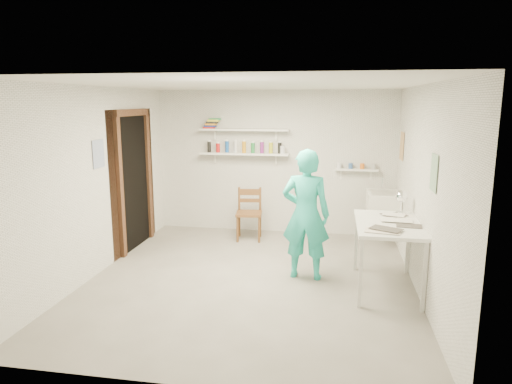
% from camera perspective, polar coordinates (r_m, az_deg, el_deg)
% --- Properties ---
extents(floor, '(4.00, 4.50, 0.02)m').
position_cam_1_polar(floor, '(5.86, -0.68, -10.98)').
color(floor, slate).
rests_on(floor, ground).
extents(ceiling, '(4.00, 4.50, 0.02)m').
position_cam_1_polar(ceiling, '(5.43, -0.74, 13.38)').
color(ceiling, silver).
rests_on(ceiling, wall_back).
extents(wall_back, '(4.00, 0.02, 2.40)m').
position_cam_1_polar(wall_back, '(7.73, 2.35, 3.73)').
color(wall_back, silver).
rests_on(wall_back, ground).
extents(wall_front, '(4.00, 0.02, 2.40)m').
position_cam_1_polar(wall_front, '(3.39, -7.73, -6.14)').
color(wall_front, silver).
rests_on(wall_front, ground).
extents(wall_left, '(0.02, 4.50, 2.40)m').
position_cam_1_polar(wall_left, '(6.20, -19.28, 1.27)').
color(wall_left, silver).
rests_on(wall_left, ground).
extents(wall_right, '(0.02, 4.50, 2.40)m').
position_cam_1_polar(wall_right, '(5.53, 20.25, 0.04)').
color(wall_right, silver).
rests_on(wall_right, ground).
extents(doorway_recess, '(0.02, 0.90, 2.00)m').
position_cam_1_polar(doorway_recess, '(7.15, -15.00, 1.13)').
color(doorway_recess, black).
rests_on(doorway_recess, wall_left).
extents(corridor_box, '(1.40, 1.50, 2.10)m').
position_cam_1_polar(corridor_box, '(7.47, -19.98, 1.64)').
color(corridor_box, brown).
rests_on(corridor_box, ground).
extents(door_lintel, '(0.06, 1.05, 0.10)m').
position_cam_1_polar(door_lintel, '(7.04, -15.28, 9.57)').
color(door_lintel, brown).
rests_on(door_lintel, wall_left).
extents(door_jamb_near, '(0.06, 0.10, 2.00)m').
position_cam_1_polar(door_jamb_near, '(6.70, -16.62, 0.38)').
color(door_jamb_near, brown).
rests_on(door_jamb_near, ground).
extents(door_jamb_far, '(0.06, 0.10, 2.00)m').
position_cam_1_polar(door_jamb_far, '(7.59, -13.30, 1.78)').
color(door_jamb_far, brown).
rests_on(door_jamb_far, ground).
extents(shelf_lower, '(1.50, 0.22, 0.03)m').
position_cam_1_polar(shelf_lower, '(7.66, -1.49, 4.81)').
color(shelf_lower, white).
rests_on(shelf_lower, wall_back).
extents(shelf_upper, '(1.50, 0.22, 0.03)m').
position_cam_1_polar(shelf_upper, '(7.63, -1.50, 7.79)').
color(shelf_upper, white).
rests_on(shelf_upper, wall_back).
extents(ledge_shelf, '(0.70, 0.14, 0.03)m').
position_cam_1_polar(ledge_shelf, '(7.59, 12.42, 2.74)').
color(ledge_shelf, white).
rests_on(ledge_shelf, wall_back).
extents(poster_left, '(0.01, 0.28, 0.36)m').
position_cam_1_polar(poster_left, '(6.19, -19.09, 4.53)').
color(poster_left, '#334C7F').
rests_on(poster_left, wall_left).
extents(poster_right_a, '(0.01, 0.34, 0.42)m').
position_cam_1_polar(poster_right_a, '(7.24, 17.76, 5.49)').
color(poster_right_a, '#995933').
rests_on(poster_right_a, wall_right).
extents(poster_right_b, '(0.01, 0.30, 0.38)m').
position_cam_1_polar(poster_right_b, '(4.94, 21.35, 2.25)').
color(poster_right_b, '#3F724C').
rests_on(poster_right_b, wall_right).
extents(belfast_sink, '(0.48, 0.60, 0.30)m').
position_cam_1_polar(belfast_sink, '(7.24, 15.60, -1.21)').
color(belfast_sink, white).
rests_on(belfast_sink, wall_right).
extents(man, '(0.63, 0.44, 1.65)m').
position_cam_1_polar(man, '(5.72, 6.25, -2.82)').
color(man, '#28C8B5').
rests_on(man, ground).
extents(wall_clock, '(0.30, 0.06, 0.30)m').
position_cam_1_polar(wall_clock, '(5.88, 6.28, 0.30)').
color(wall_clock, '#F7EBA9').
rests_on(wall_clock, man).
extents(wooden_chair, '(0.45, 0.43, 0.87)m').
position_cam_1_polar(wooden_chair, '(7.36, -0.88, -2.70)').
color(wooden_chair, brown).
rests_on(wooden_chair, ground).
extents(work_table, '(0.74, 1.23, 0.82)m').
position_cam_1_polar(work_table, '(5.67, 15.99, -7.69)').
color(work_table, silver).
rests_on(work_table, ground).
extents(desk_lamp, '(0.15, 0.15, 0.15)m').
position_cam_1_polar(desk_lamp, '(6.01, 17.75, -0.52)').
color(desk_lamp, white).
rests_on(desk_lamp, work_table).
extents(spray_cans, '(1.31, 0.06, 0.17)m').
position_cam_1_polar(spray_cans, '(7.65, -1.49, 5.55)').
color(spray_cans, black).
rests_on(spray_cans, shelf_lower).
extents(book_stack, '(0.28, 0.14, 0.17)m').
position_cam_1_polar(book_stack, '(7.75, -5.54, 8.53)').
color(book_stack, red).
rests_on(book_stack, shelf_upper).
extents(ledge_pots, '(0.48, 0.07, 0.09)m').
position_cam_1_polar(ledge_pots, '(7.59, 12.44, 3.19)').
color(ledge_pots, silver).
rests_on(ledge_pots, ledge_shelf).
extents(papers, '(0.30, 0.22, 0.03)m').
position_cam_1_polar(papers, '(5.55, 16.23, -3.55)').
color(papers, silver).
rests_on(papers, work_table).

